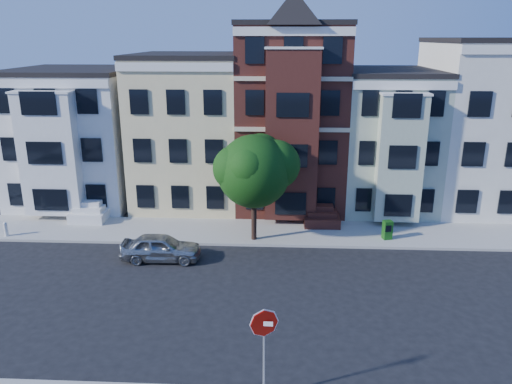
# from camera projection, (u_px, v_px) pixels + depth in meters

# --- Properties ---
(ground) EXTENTS (120.00, 120.00, 0.00)m
(ground) POSITION_uv_depth(u_px,v_px,m) (293.00, 301.00, 22.40)
(ground) COLOR black
(far_sidewalk) EXTENTS (60.00, 4.00, 0.15)m
(far_sidewalk) POSITION_uv_depth(u_px,v_px,m) (290.00, 233.00, 30.01)
(far_sidewalk) COLOR #9E9B93
(far_sidewalk) RESTS_ON ground
(house_white) EXTENTS (8.00, 9.00, 9.00)m
(house_white) POSITION_uv_depth(u_px,v_px,m) (80.00, 137.00, 35.59)
(house_white) COLOR silver
(house_white) RESTS_ON ground
(house_yellow) EXTENTS (7.00, 9.00, 10.00)m
(house_yellow) POSITION_uv_depth(u_px,v_px,m) (191.00, 131.00, 35.06)
(house_yellow) COLOR beige
(house_yellow) RESTS_ON ground
(house_brown) EXTENTS (7.00, 9.00, 12.00)m
(house_brown) POSITION_uv_depth(u_px,v_px,m) (291.00, 118.00, 34.43)
(house_brown) COLOR #401A14
(house_brown) RESTS_ON ground
(house_green) EXTENTS (6.00, 9.00, 9.00)m
(house_green) POSITION_uv_depth(u_px,v_px,m) (384.00, 140.00, 34.57)
(house_green) COLOR #A5B39B
(house_green) RESTS_ON ground
(house_cream) EXTENTS (8.00, 9.00, 11.00)m
(house_cream) POSITION_uv_depth(u_px,v_px,m) (489.00, 127.00, 33.94)
(house_cream) COLOR silver
(house_cream) RESTS_ON ground
(street_tree) EXTENTS (8.22, 8.22, 7.55)m
(street_tree) POSITION_uv_depth(u_px,v_px,m) (254.00, 176.00, 27.77)
(street_tree) COLOR #16450F
(street_tree) RESTS_ON far_sidewalk
(parked_car) EXTENTS (4.23, 1.77, 1.43)m
(parked_car) POSITION_uv_depth(u_px,v_px,m) (161.00, 247.00, 26.34)
(parked_car) COLOR #95989C
(parked_car) RESTS_ON ground
(newspaper_box) EXTENTS (0.59, 0.55, 1.10)m
(newspaper_box) POSITION_uv_depth(u_px,v_px,m) (387.00, 230.00, 28.77)
(newspaper_box) COLOR #185715
(newspaper_box) RESTS_ON far_sidewalk
(fire_hydrant) EXTENTS (0.27, 0.27, 0.69)m
(fire_hydrant) POSITION_uv_depth(u_px,v_px,m) (6.00, 230.00, 29.25)
(fire_hydrant) COLOR silver
(fire_hydrant) RESTS_ON far_sidewalk
(stop_sign) EXTENTS (0.98, 0.17, 3.54)m
(stop_sign) POSITION_uv_depth(u_px,v_px,m) (264.00, 347.00, 15.88)
(stop_sign) COLOR #AD0902
(stop_sign) RESTS_ON near_sidewalk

